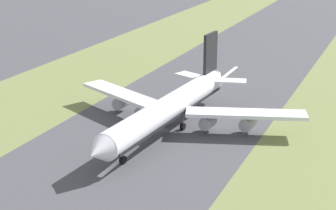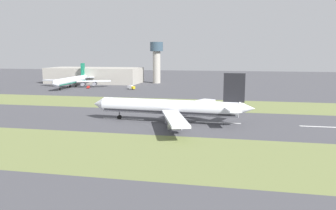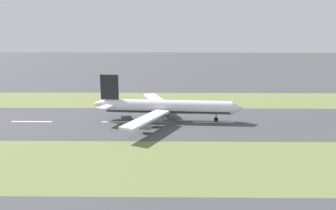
{
  "view_description": "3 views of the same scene",
  "coord_description": "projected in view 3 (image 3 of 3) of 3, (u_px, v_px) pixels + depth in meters",
  "views": [
    {
      "loc": [
        -53.79,
        120.46,
        49.87
      ],
      "look_at": [
        -2.88,
        1.55,
        7.0
      ],
      "focal_mm": 60.0,
      "sensor_mm": 36.0,
      "label": 1
    },
    {
      "loc": [
        -130.45,
        -23.96,
        27.53
      ],
      "look_at": [
        -2.88,
        1.55,
        7.0
      ],
      "focal_mm": 35.0,
      "sensor_mm": 36.0,
      "label": 2
    },
    {
      "loc": [
        137.58,
        3.23,
        40.59
      ],
      "look_at": [
        -2.88,
        1.55,
        7.0
      ],
      "focal_mm": 35.0,
      "sensor_mm": 36.0,
      "label": 3
    }
  ],
  "objects": [
    {
      "name": "airplane_main_jet",
      "position": [
        164.0,
        107.0,
        144.81
      ],
      "size": [
        63.99,
        67.22,
        20.2
      ],
      "color": "silver",
      "rests_on": "ground"
    },
    {
      "name": "ground_plane",
      "position": [
        164.0,
        122.0,
        143.28
      ],
      "size": [
        800.0,
        800.0,
        0.0
      ],
      "primitive_type": "plane",
      "color": "#424247"
    },
    {
      "name": "centreline_dash_near",
      "position": [
        32.0,
        122.0,
        143.95
      ],
      "size": [
        1.2,
        18.0,
        0.01
      ],
      "primitive_type": "cube",
      "color": "silver",
      "rests_on": "ground"
    },
    {
      "name": "grass_median_west",
      "position": [
        166.0,
        100.0,
        187.04
      ],
      "size": [
        40.0,
        600.0,
        0.01
      ],
      "primitive_type": "cube",
      "color": "olive",
      "rests_on": "ground"
    },
    {
      "name": "centreline_dash_far",
      "position": [
        214.0,
        122.0,
        143.03
      ],
      "size": [
        1.2,
        18.0,
        0.01
      ],
      "primitive_type": "cube",
      "color": "silver",
      "rests_on": "ground"
    },
    {
      "name": "grass_median_east",
      "position": [
        161.0,
        164.0,
        99.51
      ],
      "size": [
        40.0,
        600.0,
        0.01
      ],
      "primitive_type": "cube",
      "color": "olive",
      "rests_on": "ground"
    },
    {
      "name": "centreline_dash_mid",
      "position": [
        122.0,
        122.0,
        143.49
      ],
      "size": [
        1.2,
        18.0,
        0.01
      ],
      "primitive_type": "cube",
      "color": "silver",
      "rests_on": "ground"
    }
  ]
}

